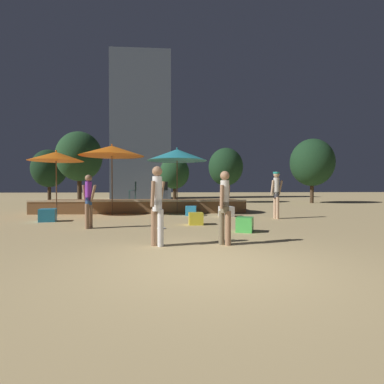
% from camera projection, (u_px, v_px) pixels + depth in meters
% --- Properties ---
extents(ground_plane, '(120.00, 120.00, 0.00)m').
position_uv_depth(ground_plane, '(211.00, 266.00, 4.92)').
color(ground_plane, tan).
extents(wooden_deck, '(10.26, 3.12, 0.65)m').
position_uv_depth(wooden_deck, '(142.00, 206.00, 15.65)').
color(wooden_deck, brown).
rests_on(wooden_deck, ground).
extents(patio_umbrella_0, '(2.95, 2.95, 3.26)m').
position_uv_depth(patio_umbrella_0, '(112.00, 151.00, 13.76)').
color(patio_umbrella_0, brown).
rests_on(patio_umbrella_0, ground).
extents(patio_umbrella_1, '(2.36, 2.36, 2.92)m').
position_uv_depth(patio_umbrella_1, '(56.00, 156.00, 13.31)').
color(patio_umbrella_1, brown).
rests_on(patio_umbrella_1, ground).
extents(patio_umbrella_2, '(2.86, 2.86, 3.15)m').
position_uv_depth(patio_umbrella_2, '(177.00, 155.00, 14.21)').
color(patio_umbrella_2, brown).
rests_on(patio_umbrella_2, ground).
extents(cube_seat_0, '(0.52, 0.52, 0.43)m').
position_uv_depth(cube_seat_0, '(191.00, 211.00, 13.38)').
color(cube_seat_0, '#2D9EDB').
rests_on(cube_seat_0, ground).
extents(cube_seat_1, '(0.63, 0.63, 0.44)m').
position_uv_depth(cube_seat_1, '(226.00, 212.00, 12.89)').
color(cube_seat_1, white).
rests_on(cube_seat_1, ground).
extents(cube_seat_2, '(0.67, 0.67, 0.47)m').
position_uv_depth(cube_seat_2, '(48.00, 215.00, 11.07)').
color(cube_seat_2, '#2D9EDB').
rests_on(cube_seat_2, ground).
extents(cube_seat_3, '(0.59, 0.59, 0.43)m').
position_uv_depth(cube_seat_3, '(245.00, 225.00, 8.54)').
color(cube_seat_3, '#4CC651').
rests_on(cube_seat_3, ground).
extents(cube_seat_4, '(0.47, 0.47, 0.41)m').
position_uv_depth(cube_seat_4, '(196.00, 219.00, 10.17)').
color(cube_seat_4, yellow).
rests_on(cube_seat_4, ground).
extents(person_0, '(0.56, 0.31, 1.90)m').
position_uv_depth(person_0, '(276.00, 191.00, 12.04)').
color(person_0, tan).
rests_on(person_0, ground).
extents(person_1, '(0.50, 0.28, 1.66)m').
position_uv_depth(person_1, '(89.00, 200.00, 9.25)').
color(person_1, '#997051').
rests_on(person_1, ground).
extents(person_2, '(0.32, 0.40, 1.64)m').
position_uv_depth(person_2, '(225.00, 206.00, 6.63)').
color(person_2, '#72664C').
rests_on(person_2, ground).
extents(person_3, '(0.33, 0.48, 1.74)m').
position_uv_depth(person_3, '(157.00, 203.00, 6.50)').
color(person_3, '#997051').
rests_on(person_3, ground).
extents(bistro_chair_0, '(0.45, 0.45, 0.90)m').
position_uv_depth(bistro_chair_0, '(164.00, 188.00, 15.70)').
color(bistro_chair_0, '#2D3338').
rests_on(bistro_chair_0, wooden_deck).
extents(bistro_chair_1, '(0.40, 0.40, 0.90)m').
position_uv_depth(bistro_chair_1, '(134.00, 188.00, 15.44)').
color(bistro_chair_1, '#1E4C47').
rests_on(bistro_chair_1, wooden_deck).
extents(frisbee_disc, '(0.26, 0.26, 0.03)m').
position_uv_depth(frisbee_disc, '(161.00, 228.00, 9.20)').
color(frisbee_disc, white).
rests_on(frisbee_disc, ground).
extents(background_tree_0, '(2.97, 2.97, 4.92)m').
position_uv_depth(background_tree_0, '(79.00, 157.00, 19.72)').
color(background_tree_0, '#3D2B1C').
rests_on(background_tree_0, ground).
extents(background_tree_1, '(2.77, 2.77, 4.40)m').
position_uv_depth(background_tree_1, '(226.00, 167.00, 24.09)').
color(background_tree_1, '#3D2B1C').
rests_on(background_tree_1, ground).
extents(background_tree_2, '(2.91, 2.91, 4.44)m').
position_uv_depth(background_tree_2, '(49.00, 169.00, 25.52)').
color(background_tree_2, '#3D2B1C').
rests_on(background_tree_2, ground).
extents(background_tree_3, '(2.41, 2.41, 3.76)m').
position_uv_depth(background_tree_3, '(174.00, 173.00, 24.50)').
color(background_tree_3, '#3D2B1C').
rests_on(background_tree_3, ground).
extents(background_tree_4, '(3.35, 3.35, 5.02)m').
position_uv_depth(background_tree_4, '(312.00, 163.00, 23.38)').
color(background_tree_4, '#3D2B1C').
rests_on(background_tree_4, ground).
extents(distant_building, '(6.23, 4.02, 15.36)m').
position_uv_depth(distant_building, '(142.00, 128.00, 32.37)').
color(distant_building, '#4C5666').
rests_on(distant_building, ground).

